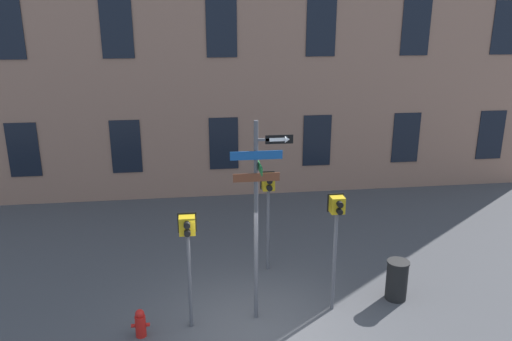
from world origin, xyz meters
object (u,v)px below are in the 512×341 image
Objects in this scene: pedestrian_signal_across at (268,195)px; trash_bin at (397,280)px; pedestrian_signal_left at (188,240)px; pedestrian_signal_right at (336,223)px; fire_hydrant at (140,323)px; street_sign_pole at (259,205)px.

pedestrian_signal_across reaches higher than trash_bin.
pedestrian_signal_left is 3.18m from pedestrian_signal_right.
pedestrian_signal_right reaches higher than pedestrian_signal_across.
fire_hydrant is 0.65× the size of trash_bin.
street_sign_pole is 1.61× the size of pedestrian_signal_right.
street_sign_pole reaches higher than pedestrian_signal_right.
fire_hydrant is 5.86m from trash_bin.
trash_bin is (3.30, 0.33, -2.17)m from street_sign_pole.
fire_hydrant is at bearing -168.55° from pedestrian_signal_left.
street_sign_pole reaches higher than trash_bin.
fire_hydrant is at bearing -173.20° from trash_bin.
street_sign_pole is 7.10× the size of fire_hydrant.
trash_bin reaches higher than fire_hydrant.
pedestrian_signal_right is 2.84× the size of trash_bin.
street_sign_pole reaches higher than fire_hydrant.
trash_bin is (5.82, 0.69, 0.19)m from fire_hydrant.
street_sign_pole is 1.61m from pedestrian_signal_left.
pedestrian_signal_left is 0.97× the size of pedestrian_signal_across.
fire_hydrant is (-1.04, -0.21, -1.72)m from pedestrian_signal_left.
pedestrian_signal_right is at bearing 6.28° from fire_hydrant.
pedestrian_signal_right is at bearing 4.56° from pedestrian_signal_left.
pedestrian_signal_across reaches higher than fire_hydrant.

